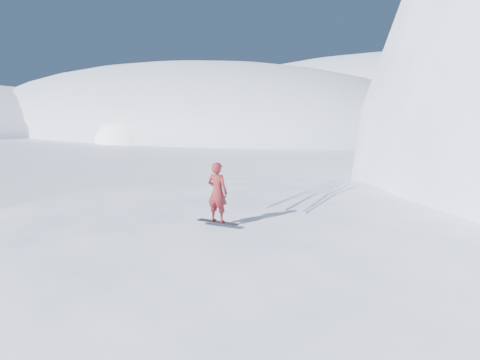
{
  "coord_description": "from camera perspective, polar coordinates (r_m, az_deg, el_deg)",
  "views": [
    {
      "loc": [
        7.2,
        -10.35,
        5.81
      ],
      "look_at": [
        -1.56,
        0.2,
        3.5
      ],
      "focal_mm": 35.0,
      "sensor_mm": 36.0,
      "label": 1
    }
  ],
  "objects": [
    {
      "name": "far_ridge_c",
      "position": [
        129.4,
        18.41,
        6.52
      ],
      "size": [
        140.0,
        90.0,
        36.0
      ],
      "primitive_type": "ellipsoid",
      "color": "white",
      "rests_on": "ground"
    },
    {
      "name": "snowboarder",
      "position": [
        13.2,
        -2.78,
        -1.5
      ],
      "size": [
        0.69,
        0.51,
        1.72
      ],
      "primitive_type": "imported",
      "rotation": [
        0.0,
        0.0,
        3.31
      ],
      "color": "maroon",
      "rests_on": "snowboard"
    },
    {
      "name": "board_tracks",
      "position": [
        17.66,
        9.54,
        -1.64
      ],
      "size": [
        2.24,
        5.96,
        0.04
      ],
      "color": "silver",
      "rests_on": "ground"
    },
    {
      "name": "wind_bumps",
      "position": [
        15.79,
        7.45,
        -12.11
      ],
      "size": [
        16.0,
        14.4,
        1.0
      ],
      "color": "white",
      "rests_on": "ground"
    },
    {
      "name": "vapor_plume",
      "position": [
        68.85,
        -13.96,
        4.46
      ],
      "size": [
        9.4,
        7.52,
        6.58
      ],
      "primitive_type": "ellipsoid",
      "color": "white",
      "rests_on": "ground"
    },
    {
      "name": "snowboard",
      "position": [
        13.4,
        -2.75,
        -5.15
      ],
      "size": [
        1.33,
        0.46,
        0.02
      ],
      "primitive_type": "cube",
      "rotation": [
        0.0,
        0.0,
        0.17
      ],
      "color": "black",
      "rests_on": "near_ridge"
    },
    {
      "name": "near_ridge",
      "position": [
        15.82,
        14.09,
        -12.28
      ],
      "size": [
        36.0,
        28.0,
        4.8
      ],
      "primitive_type": "ellipsoid",
      "color": "white",
      "rests_on": "ground"
    },
    {
      "name": "far_ridge_a",
      "position": [
        104.61,
        -7.97,
        6.3
      ],
      "size": [
        120.0,
        70.0,
        28.0
      ],
      "primitive_type": "ellipsoid",
      "color": "white",
      "rests_on": "ground"
    },
    {
      "name": "ground",
      "position": [
        13.88,
        4.61,
        -15.21
      ],
      "size": [
        400.0,
        400.0,
        0.0
      ],
      "primitive_type": "plane",
      "color": "white",
      "rests_on": "ground"
    }
  ]
}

